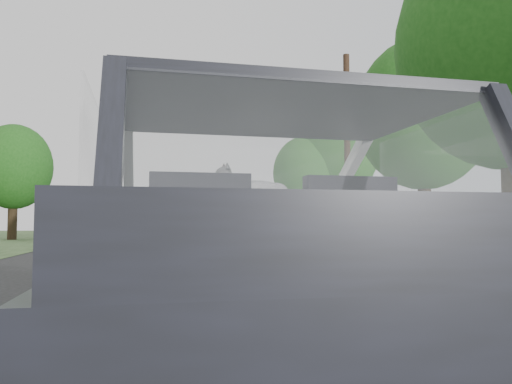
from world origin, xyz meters
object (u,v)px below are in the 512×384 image
cat (259,190)px  utility_pole (347,149)px  highway_sign (237,217)px  subject_car (260,243)px  other_car (130,229)px

cat → utility_pole: (7.18, 15.23, 2.81)m
highway_sign → utility_pole: (2.62, -10.54, 2.60)m
utility_pole → cat: bearing=-115.2°
subject_car → utility_pole: utility_pole is taller
subject_car → highway_sign: size_ratio=1.54×
highway_sign → utility_pole: utility_pole is taller
subject_car → other_car: (-1.18, 15.40, -0.07)m
other_car → utility_pole: 9.11m
other_car → utility_pole: size_ratio=0.51×
other_car → highway_sign: (5.88, 11.03, 0.64)m
subject_car → other_car: bearing=94.4°
other_car → highway_sign: highway_sign is taller
subject_car → highway_sign: highway_sign is taller
subject_car → cat: bearing=77.9°
cat → other_car: bearing=82.9°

